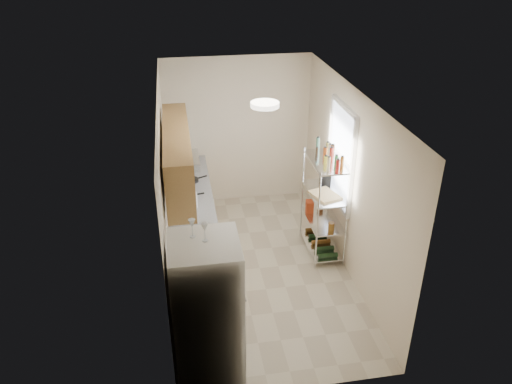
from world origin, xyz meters
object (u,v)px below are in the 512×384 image
refrigerator (208,312)px  frying_pan_large (186,196)px  cutting_board (325,195)px  espresso_machine (325,175)px  rice_cooker (188,200)px

refrigerator → frying_pan_large: 2.48m
frying_pan_large → cutting_board: (1.96, -0.49, 0.11)m
refrigerator → espresso_machine: refrigerator is taller
refrigerator → cutting_board: refrigerator is taller
cutting_board → espresso_machine: (0.11, 0.39, 0.12)m
rice_cooker → espresso_machine: espresso_machine is taller
refrigerator → rice_cooker: bearing=92.3°
espresso_machine → rice_cooker: bearing=-162.9°
refrigerator → frying_pan_large: size_ratio=7.42×
refrigerator → espresso_machine: (1.96, 2.38, 0.29)m
frying_pan_large → cutting_board: size_ratio=0.55×
refrigerator → espresso_machine: size_ratio=6.45×
rice_cooker → frying_pan_large: 0.30m
espresso_machine → cutting_board: bearing=-94.5°
frying_pan_large → refrigerator: bearing=-98.3°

